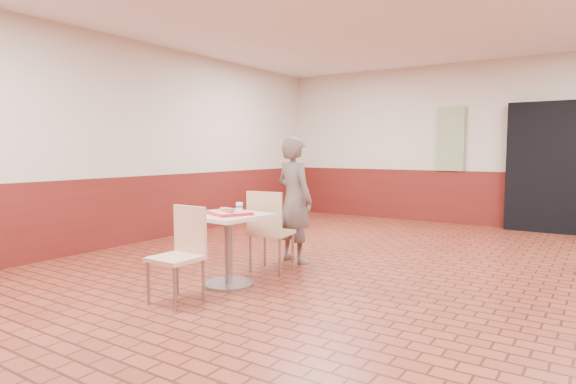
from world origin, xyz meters
The scene contains 12 objects.
room_shell centered at (0.00, 0.00, 1.50)m, with size 8.01×10.01×3.01m.
wainscot_band centered at (0.00, 0.00, 0.50)m, with size 8.00×10.00×1.00m.
corridor_doorway centered at (1.20, 4.88, 1.10)m, with size 1.60×0.22×2.20m, color black.
promo_poster centered at (-0.60, 4.94, 1.60)m, with size 0.50×0.03×1.20m, color gray.
main_table centered at (-1.32, -0.58, 0.50)m, with size 0.70×0.70×0.74m.
chair_main_front centered at (-1.34, -1.20, 0.49)m, with size 0.41×0.41×0.88m.
chair_main_back centered at (-1.30, 0.10, 0.52)m, with size 0.50×0.50×0.93m.
customer centered at (-1.33, 0.69, 0.78)m, with size 0.57×0.37×1.55m, color #63544D.
serving_tray centered at (-1.32, -0.58, 0.76)m, with size 0.46×0.36×0.03m.
ring_donut centered at (-1.40, -0.54, 0.79)m, with size 0.10×0.10×0.03m, color #C68248.
long_john_donut centered at (-1.24, -0.64, 0.79)m, with size 0.14×0.10×0.04m.
paper_cup centered at (-1.23, -0.50, 0.82)m, with size 0.07×0.07×0.09m.
Camera 1 is at (1.88, -4.27, 1.39)m, focal length 30.00 mm.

